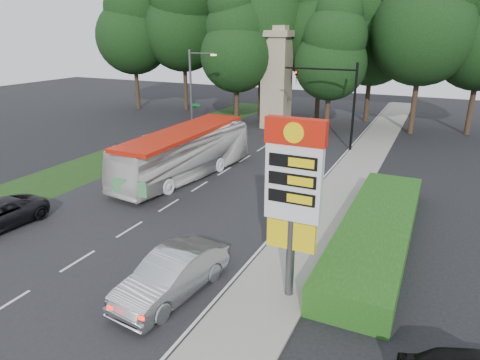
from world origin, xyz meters
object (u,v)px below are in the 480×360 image
at_px(gas_station_pylon, 293,187).
at_px(monument, 277,77).
at_px(streetlight_signs, 193,91).
at_px(transit_bus, 185,154).
at_px(traffic_signal_mast, 339,94).
at_px(sedan_silver, 172,275).

distance_m(gas_station_pylon, monument, 30.17).
relative_size(streetlight_signs, transit_bus, 0.67).
distance_m(monument, transit_bus, 18.09).
relative_size(gas_station_pylon, traffic_signal_mast, 0.95).
xyz_separation_m(streetlight_signs, sedan_silver, (12.14, -21.81, -3.58)).
relative_size(gas_station_pylon, streetlight_signs, 0.86).
height_order(streetlight_signs, sedan_silver, streetlight_signs).
xyz_separation_m(traffic_signal_mast, monument, (-7.68, 6.00, 0.43)).
xyz_separation_m(gas_station_pylon, transit_bus, (-11.05, 10.25, -2.80)).
bearing_deg(transit_bus, monument, 98.22).
bearing_deg(gas_station_pylon, transit_bus, 137.15).
distance_m(traffic_signal_mast, sedan_silver, 24.11).
height_order(transit_bus, sedan_silver, transit_bus).
relative_size(monument, sedan_silver, 1.93).
xyz_separation_m(traffic_signal_mast, sedan_silver, (-0.52, -23.80, -3.82)).
xyz_separation_m(transit_bus, sedan_silver, (7.01, -12.05, -0.79)).
relative_size(gas_station_pylon, monument, 0.68).
bearing_deg(gas_station_pylon, traffic_signal_mast, 99.09).
bearing_deg(transit_bus, streetlight_signs, 125.48).
height_order(gas_station_pylon, traffic_signal_mast, traffic_signal_mast).
bearing_deg(monument, traffic_signal_mast, -38.00).
bearing_deg(streetlight_signs, traffic_signal_mast, 8.92).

